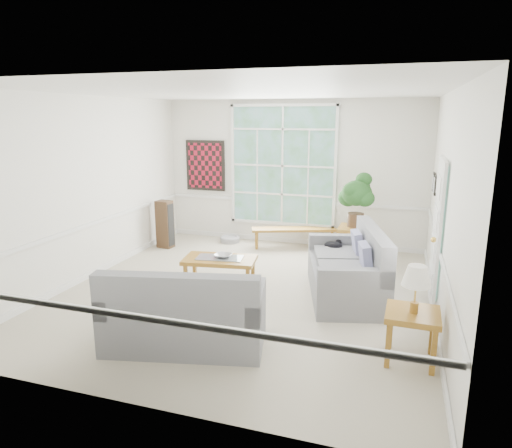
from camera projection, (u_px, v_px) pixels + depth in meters
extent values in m
cube|color=#AFA590|center=(246.00, 292.00, 7.08)|extent=(5.50, 6.00, 0.01)
cube|color=white|center=(245.00, 91.00, 6.38)|extent=(5.50, 6.00, 0.02)
cube|color=white|center=(292.00, 173.00, 9.51)|extent=(5.50, 0.02, 3.00)
cube|color=white|center=(133.00, 254.00, 3.95)|extent=(5.50, 0.02, 3.00)
cube|color=white|center=(89.00, 188.00, 7.54)|extent=(0.02, 6.00, 3.00)
cube|color=white|center=(445.00, 208.00, 5.92)|extent=(0.02, 6.00, 3.00)
cube|color=white|center=(283.00, 166.00, 9.50)|extent=(2.30, 0.08, 2.40)
cube|color=white|center=(436.00, 231.00, 6.59)|extent=(0.08, 0.90, 2.10)
cube|color=white|center=(440.00, 234.00, 5.98)|extent=(0.08, 0.26, 1.90)
cube|color=#580E19|center=(205.00, 166.00, 10.02)|extent=(0.90, 0.06, 1.10)
cube|color=black|center=(435.00, 185.00, 7.54)|extent=(0.04, 0.26, 0.32)
cube|color=black|center=(433.00, 182.00, 7.91)|extent=(0.04, 0.26, 0.32)
cube|color=slate|center=(346.00, 263.00, 6.83)|extent=(1.45, 2.11, 1.04)
cube|color=slate|center=(185.00, 304.00, 5.38)|extent=(2.01, 1.33, 1.00)
cube|color=#8F611F|center=(220.00, 271.00, 7.41)|extent=(1.23, 0.79, 0.43)
imported|color=#949499|center=(223.00, 256.00, 7.35)|extent=(0.36, 0.36, 0.08)
cube|color=#8F611F|center=(294.00, 238.00, 9.45)|extent=(1.75, 0.92, 0.41)
cube|color=#8F611F|center=(355.00, 243.00, 8.66)|extent=(0.64, 0.64, 0.62)
cube|color=#8F611F|center=(411.00, 336.00, 5.04)|extent=(0.59, 0.59, 0.59)
cylinder|color=gray|center=(230.00, 239.00, 9.88)|extent=(0.52, 0.52, 0.13)
cube|color=#3E2918|center=(165.00, 224.00, 9.39)|extent=(0.33, 0.28, 0.98)
ellipsoid|color=black|center=(333.00, 245.00, 7.48)|extent=(0.35, 0.29, 0.14)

